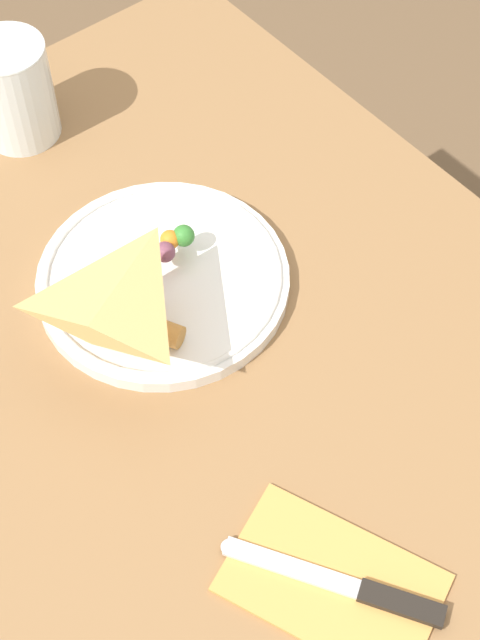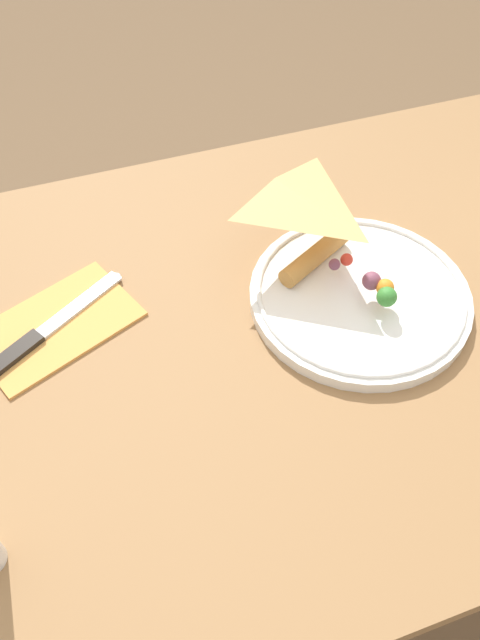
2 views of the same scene
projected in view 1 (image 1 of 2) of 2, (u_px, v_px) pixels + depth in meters
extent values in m
plane|color=brown|center=(245.00, 613.00, 1.55)|extent=(6.00, 6.00, 0.00)
cube|color=olive|center=(249.00, 381.00, 0.98)|extent=(1.08, 0.70, 0.03)
cube|color=brown|center=(198.00, 197.00, 1.60)|extent=(0.06, 0.06, 0.69)
cylinder|color=white|center=(165.00, 279.00, 1.02)|extent=(0.26, 0.26, 0.02)
torus|color=white|center=(164.00, 274.00, 1.01)|extent=(0.25, 0.25, 0.01)
pyramid|color=#E0B266|center=(163.00, 271.00, 1.01)|extent=(0.16, 0.18, 0.02)
cylinder|color=#C68942|center=(132.00, 320.00, 0.97)|extent=(0.11, 0.07, 0.02)
sphere|color=orange|center=(170.00, 240.00, 1.01)|extent=(0.02, 0.02, 0.02)
sphere|color=red|center=(138.00, 281.00, 0.98)|extent=(0.02, 0.02, 0.02)
sphere|color=#7A4256|center=(149.00, 290.00, 0.97)|extent=(0.01, 0.01, 0.01)
sphere|color=#7A4256|center=(165.00, 252.00, 1.00)|extent=(0.02, 0.02, 0.02)
sphere|color=#388433|center=(184.00, 236.00, 1.01)|extent=(0.02, 0.02, 0.02)
cylinder|color=white|center=(14.00, 91.00, 1.11)|extent=(0.09, 0.09, 0.12)
cylinder|color=white|center=(15.00, 96.00, 1.12)|extent=(0.08, 0.08, 0.11)
torus|color=white|center=(4.00, 49.00, 1.06)|extent=(0.09, 0.09, 0.00)
cube|color=#E59E4C|center=(332.00, 583.00, 0.84)|extent=(0.21, 0.17, 0.00)
cube|color=black|center=(402.00, 603.00, 0.82)|extent=(0.07, 0.06, 0.01)
cube|color=silver|center=(291.00, 567.00, 0.84)|extent=(0.11, 0.08, 0.00)
ellipsoid|color=silver|center=(232.00, 548.00, 0.85)|extent=(0.03, 0.02, 0.00)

